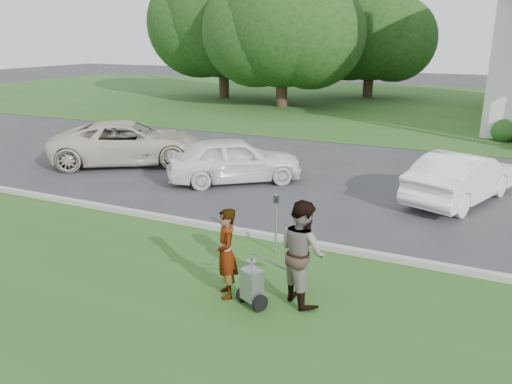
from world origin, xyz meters
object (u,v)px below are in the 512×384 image
Objects in this scene: car_b at (234,160)px; striping_cart at (252,285)px; person_right at (302,253)px; tree_far at (223,20)px; tree_back at (371,34)px; car_d at (461,177)px; tree_left at (282,28)px; car_a at (129,143)px; parking_meter_near at (276,216)px; person_left at (226,254)px.

striping_cart is at bearing 172.49° from car_b.
striping_cart is 1.04m from person_right.
striping_cart is (15.39, -27.34, -5.28)m from tree_far.
tree_far is 6.12× the size of person_right.
tree_back reaches higher than car_d.
tree_back is at bearing -50.59° from car_d.
tree_left is 1.88× the size of car_a.
parking_meter_near is 6.56m from car_d.
tree_back reaches higher than person_left.
tree_far is 21.53m from car_a.
parking_meter_near is (-1.23, 1.75, -0.10)m from person_right.
tree_left is 26.19m from person_right.
car_a is at bearing 147.28° from parking_meter_near.
car_b is (4.69, -0.56, -0.04)m from car_a.
parking_meter_near is at bearing -59.30° from tree_far.
striping_cart is 2.38m from parking_meter_near.
person_left is at bearing 86.55° from car_d.
person_left is (14.80, -27.20, -4.85)m from tree_far.
striping_cart is 8.41m from car_d.
striping_cart is at bearing 39.28° from person_left.
person_left is (4.80, -32.20, -3.89)m from tree_back.
car_d is at bearing 94.24° from striping_cart.
tree_back is (10.00, 5.00, -0.97)m from tree_far.
car_a is 4.72m from car_b.
car_d is at bearing -71.30° from tree_back.
striping_cart is at bearing -162.82° from car_a.
tree_far reaches higher than striping_cart.
tree_left is 20.99m from car_d.
car_b is (-3.36, 6.80, -0.10)m from person_left.
car_d is at bearing -119.89° from car_a.
tree_far is 29.54m from parking_meter_near.
tree_far is at bearing 153.44° from tree_left.
car_a is at bearing 163.37° from striping_cart.
tree_left is 17.41m from car_a.
car_d is (8.28, -24.45, -4.01)m from tree_back.
person_right reaches higher than car_a.
parking_meter_near is 0.31× the size of car_d.
tree_back is 25.36m from car_a.
parking_meter_near is (-0.51, 2.28, 0.44)m from striping_cart.
tree_back is at bearing 26.56° from tree_far.
car_b is at bearing -14.97° from person_right.
tree_left reaches higher than tree_back.
person_left is 7.59m from car_b.
car_d reaches higher than parking_meter_near.
person_left is at bearing 56.10° from person_right.
car_b is (-3.43, 4.66, -0.11)m from parking_meter_near.
car_b is at bearing -60.70° from tree_far.
person_left is 10.90m from car_a.
tree_left is at bearing 162.54° from person_left.
car_b is (11.45, -20.40, -4.95)m from tree_far.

